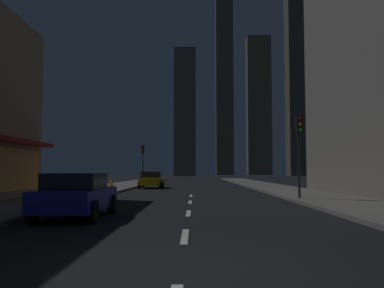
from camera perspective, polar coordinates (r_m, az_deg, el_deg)
ground_plane at (r=38.54m, az=0.05°, el=-6.05°), size 78.00×136.00×0.10m
sidewalk_right at (r=39.12m, az=10.41°, el=-5.77°), size 4.00×76.00×0.15m
sidewalk_left at (r=39.21m, az=-10.29°, el=-5.77°), size 4.00×76.00×0.15m
lane_marking_center at (r=14.99m, az=-0.50°, el=-9.53°), size 0.16×23.00×0.01m
skyscraper_distant_tall at (r=122.91m, az=-0.98°, el=4.41°), size 6.36×5.93×37.77m
skyscraper_distant_mid at (r=155.02m, az=4.48°, el=8.49°), size 6.31×5.67×68.50m
skyscraper_distant_short at (r=159.47m, az=9.18°, el=5.28°), size 8.93×5.89×52.62m
skyscraper_distant_slender at (r=133.79m, az=14.47°, el=10.70°), size 7.25×6.41×69.11m
car_parked_near at (r=13.96m, az=-15.65°, el=-6.79°), size 1.98×4.24×1.45m
car_parked_far at (r=36.70m, az=-5.62°, el=-4.92°), size 1.98×4.24×1.45m
fire_hydrant_far_left at (r=30.98m, az=-11.08°, el=-5.62°), size 0.42×0.30×0.65m
traffic_light_near_right at (r=21.52m, az=14.56°, el=0.85°), size 0.32×0.48×4.20m
traffic_light_far_left at (r=45.73m, az=-6.81°, el=-1.60°), size 0.32×0.48×4.20m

